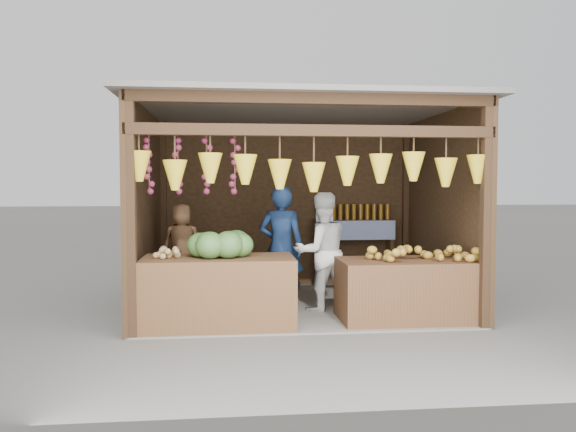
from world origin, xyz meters
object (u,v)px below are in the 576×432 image
object	(u,v)px
counter_right	(410,290)
vendor_seated	(182,244)
counter_left	(219,292)
woman_standing	(321,252)
man_standing	(281,248)

from	to	relation	value
counter_right	vendor_seated	size ratio (longest dim) A/B	1.53
counter_left	counter_right	xyz separation A→B (m)	(2.26, 0.06, -0.03)
counter_right	woman_standing	xyz separation A→B (m)	(-0.96, 0.65, 0.40)
woman_standing	vendor_seated	world-z (taller)	woman_standing
counter_right	vendor_seated	distance (m)	3.04
counter_left	vendor_seated	xyz separation A→B (m)	(-0.51, 1.22, 0.43)
counter_right	vendor_seated	world-z (taller)	vendor_seated
counter_right	woman_standing	world-z (taller)	woman_standing
woman_standing	counter_right	bearing A→B (deg)	133.14
man_standing	vendor_seated	size ratio (longest dim) A/B	1.47
man_standing	vendor_seated	world-z (taller)	man_standing
vendor_seated	counter_right	bearing A→B (deg)	163.29
counter_right	woman_standing	distance (m)	1.23
counter_right	vendor_seated	bearing A→B (deg)	157.23
counter_right	man_standing	size ratio (longest dim) A/B	1.04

